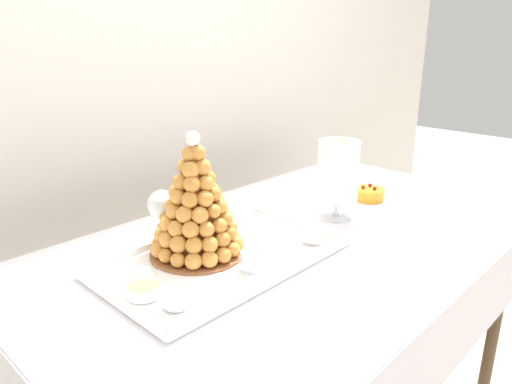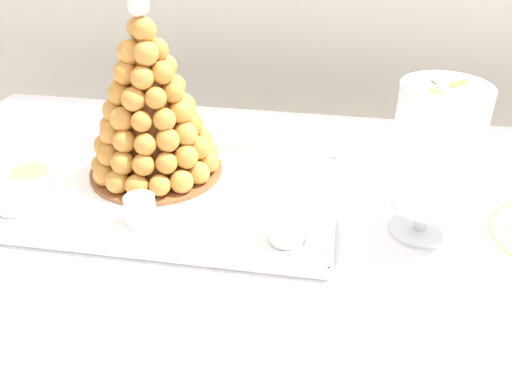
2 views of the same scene
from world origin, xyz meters
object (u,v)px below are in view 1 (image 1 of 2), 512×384
macaron_goblet (338,172)px  wine_glass (162,207)px  creme_brulee_ramekin (144,290)px  dessert_cup_mid_left (251,262)px  dessert_cup_left (176,298)px  serving_tray (223,258)px  fruit_tart_plate (368,196)px  dessert_cup_centre (313,234)px  croquembouche (196,208)px

macaron_goblet → wine_glass: macaron_goblet is taller
creme_brulee_ramekin → dessert_cup_mid_left: bearing=-19.9°
dessert_cup_left → macaron_goblet: bearing=5.2°
serving_tray → macaron_goblet: size_ratio=2.38×
dessert_cup_left → fruit_tart_plate: size_ratio=0.25×
dessert_cup_centre → creme_brulee_ramekin: (-0.49, 0.10, -0.01)m
fruit_tart_plate → wine_glass: wine_glass is taller
serving_tray → dessert_cup_centre: (0.24, -0.11, 0.02)m
dessert_cup_left → creme_brulee_ramekin: size_ratio=0.66×
serving_tray → dessert_cup_left: 0.25m
croquembouche → creme_brulee_ramekin: 0.26m
dessert_cup_left → wine_glass: (0.16, 0.26, 0.10)m
fruit_tart_plate → serving_tray: bearing=177.6°
dessert_cup_mid_left → macaron_goblet: macaron_goblet is taller
serving_tray → croquembouche: 0.15m
croquembouche → macaron_goblet: size_ratio=1.23×
croquembouche → dessert_cup_centre: size_ratio=5.86×
serving_tray → dessert_cup_centre: 0.27m
croquembouche → dessert_cup_mid_left: size_ratio=6.44×
dessert_cup_left → dessert_cup_centre: bearing=-0.7°
serving_tray → croquembouche: size_ratio=1.93×
dessert_cup_centre → macaron_goblet: macaron_goblet is taller
dessert_cup_mid_left → dessert_cup_left: bearing=-180.0°
serving_tray → macaron_goblet: macaron_goblet is taller
dessert_cup_centre → dessert_cup_mid_left: bearing=178.6°
dessert_cup_mid_left → macaron_goblet: (0.46, 0.06, 0.12)m
dessert_cup_left → dessert_cup_mid_left: 0.23m
croquembouche → macaron_goblet: 0.50m
dessert_cup_left → dessert_cup_mid_left: size_ratio=1.03×
serving_tray → wine_glass: (-0.07, 0.16, 0.12)m
croquembouche → dessert_cup_mid_left: croquembouche is taller
serving_tray → macaron_goblet: (0.46, -0.04, 0.15)m
fruit_tart_plate → creme_brulee_ramekin: bearing=178.9°
serving_tray → fruit_tart_plate: (0.67, -0.03, 0.01)m
dessert_cup_mid_left → fruit_tart_plate: size_ratio=0.24×
dessert_cup_left → macaron_goblet: (0.69, 0.06, 0.13)m
dessert_cup_mid_left → fruit_tart_plate: bearing=6.2°
dessert_cup_centre → wine_glass: wine_glass is taller
dessert_cup_left → wine_glass: 0.32m
dessert_cup_left → croquembouche: bearing=40.1°
macaron_goblet → wine_glass: size_ratio=1.56×
creme_brulee_ramekin → dessert_cup_centre: bearing=-11.1°
creme_brulee_ramekin → macaron_goblet: bearing=-2.3°
dessert_cup_mid_left → dessert_cup_centre: (0.24, -0.01, -0.00)m
dessert_cup_left → creme_brulee_ramekin: (-0.02, 0.09, -0.01)m
dessert_cup_centre → wine_glass: bearing=139.4°
dessert_cup_centre → creme_brulee_ramekin: dessert_cup_centre is taller
creme_brulee_ramekin → fruit_tart_plate: (0.92, -0.02, -0.00)m
dessert_cup_left → dessert_cup_centre: 0.47m
dessert_cup_left → fruit_tart_plate: 0.91m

